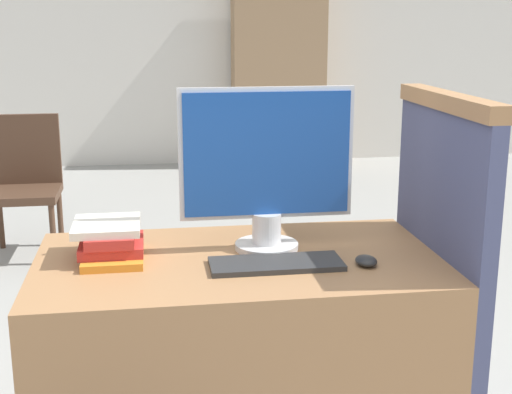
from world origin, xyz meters
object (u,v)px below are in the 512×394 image
(monitor, at_px, (267,168))
(far_chair, at_px, (24,179))
(keyboard, at_px, (276,264))
(mouse, at_px, (366,261))
(book_stack, at_px, (111,241))

(monitor, height_order, far_chair, monitor)
(far_chair, bearing_deg, keyboard, -76.60)
(mouse, relative_size, book_stack, 0.32)
(mouse, xyz_separation_m, far_chair, (-1.41, 2.66, -0.29))
(monitor, height_order, mouse, monitor)
(far_chair, bearing_deg, monitor, -75.20)
(keyboard, distance_m, book_stack, 0.51)
(mouse, xyz_separation_m, book_stack, (-0.75, 0.18, 0.04))
(book_stack, bearing_deg, keyboard, -17.63)
(book_stack, bearing_deg, monitor, 1.80)
(book_stack, distance_m, far_chair, 2.59)
(mouse, bearing_deg, far_chair, 117.98)
(far_chair, bearing_deg, mouse, -72.22)
(monitor, relative_size, keyboard, 1.38)
(mouse, height_order, far_chair, far_chair)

